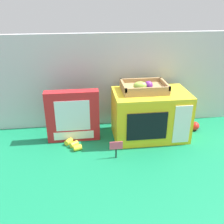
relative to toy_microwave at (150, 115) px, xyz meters
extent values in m
plane|color=#147A4C|center=(-0.17, -0.02, -0.14)|extent=(1.70, 1.70, 0.00)
cube|color=#B7BABF|center=(-0.17, 0.21, 0.16)|extent=(1.61, 0.03, 0.60)
cube|color=yellow|center=(0.00, 0.00, -0.01)|extent=(0.44, 0.27, 0.27)
cube|color=yellow|center=(0.00, 0.00, 0.14)|extent=(0.44, 0.27, 0.01)
cube|color=black|center=(-0.05, -0.14, -0.01)|extent=(0.23, 0.01, 0.16)
cube|color=white|center=(0.15, -0.14, -0.01)|extent=(0.10, 0.01, 0.23)
cube|color=#A37F51|center=(-0.04, 0.03, 0.16)|extent=(0.26, 0.18, 0.03)
cube|color=#A37F51|center=(-0.04, -0.06, 0.18)|extent=(0.26, 0.01, 0.02)
cube|color=#A37F51|center=(-0.04, 0.11, 0.18)|extent=(0.26, 0.01, 0.02)
cube|color=#A37F51|center=(-0.16, 0.03, 0.18)|extent=(0.01, 0.18, 0.02)
cube|color=#A37F51|center=(0.08, 0.03, 0.18)|extent=(0.01, 0.18, 0.02)
sphere|color=#72287F|center=(-0.03, -0.03, 0.20)|extent=(0.05, 0.05, 0.05)
ellipsoid|color=#9EC647|center=(-0.08, -0.03, 0.20)|extent=(0.09, 0.06, 0.05)
cube|color=red|center=(-0.46, 0.01, 0.01)|extent=(0.31, 0.06, 0.31)
cube|color=silver|center=(-0.46, -0.02, 0.03)|extent=(0.20, 0.00, 0.19)
cube|color=white|center=(-0.46, -0.02, -0.10)|extent=(0.23, 0.00, 0.05)
cylinder|color=black|center=(-0.24, -0.21, -0.12)|extent=(0.01, 0.01, 0.06)
cube|color=#F44C6B|center=(-0.24, -0.21, -0.07)|extent=(0.07, 0.00, 0.05)
cylinder|color=yellow|center=(-0.44, -0.11, -0.13)|extent=(0.05, 0.04, 0.03)
cylinder|color=yellow|center=(-0.46, -0.07, -0.13)|extent=(0.06, 0.05, 0.03)
cylinder|color=yellow|center=(-0.49, -0.04, -0.13)|extent=(0.05, 0.06, 0.03)
sphere|color=red|center=(0.31, 0.03, -0.11)|extent=(0.06, 0.06, 0.06)
camera|label=1|loc=(-0.40, -1.36, 0.66)|focal=41.15mm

